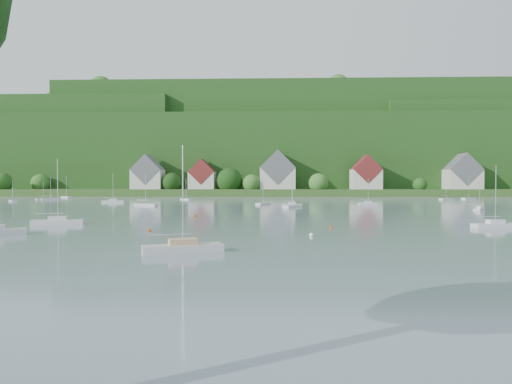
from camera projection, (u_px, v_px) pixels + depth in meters
ground at (227, 345)px, 16.01m from camera, size 600.00×600.00×0.00m
far_shore_strip at (267, 192)px, 215.83m from camera, size 600.00×60.00×3.00m
forested_ridge at (268, 156)px, 283.90m from camera, size 620.00×181.22×69.89m
village_building_0 at (148, 175)px, 204.42m from camera, size 14.00×10.40×16.00m
village_building_1 at (202, 177)px, 205.64m from camera, size 12.00×9.36×14.00m
village_building_2 at (277, 173)px, 203.50m from camera, size 16.00×11.44×18.00m
village_building_3 at (366, 175)px, 200.25m from camera, size 13.00×10.40×15.50m
village_building_4 at (462, 175)px, 202.82m from camera, size 15.00×10.40×16.50m
near_sailboat_2 at (183, 247)px, 37.29m from camera, size 6.93×4.14×9.05m
near_sailboat_3 at (495, 225)px, 57.63m from camera, size 6.29×2.84×8.20m
near_sailboat_6 at (58, 221)px, 62.28m from camera, size 7.13×3.59×9.27m
mooring_buoy_0 at (149, 232)px, 53.32m from camera, size 0.46×0.46×0.46m
mooring_buoy_1 at (311, 236)px, 48.67m from camera, size 0.48×0.48×0.48m
mooring_buoy_2 at (331, 228)px, 57.76m from camera, size 0.41×0.41×0.41m
mooring_buoy_3 at (195, 217)px, 76.89m from camera, size 0.47×0.47×0.47m
far_sailboat_cluster at (290, 201)px, 135.79m from camera, size 191.09×79.26×8.71m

